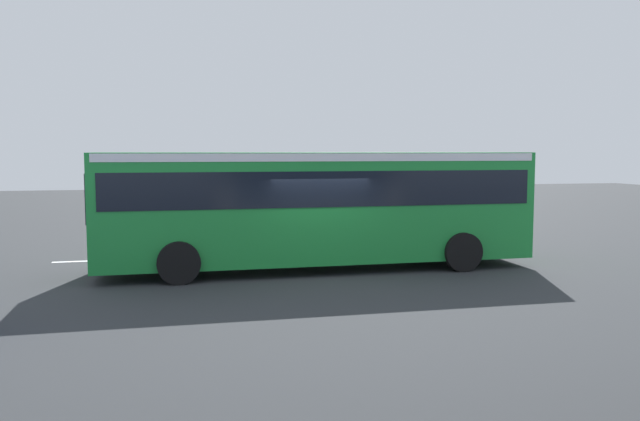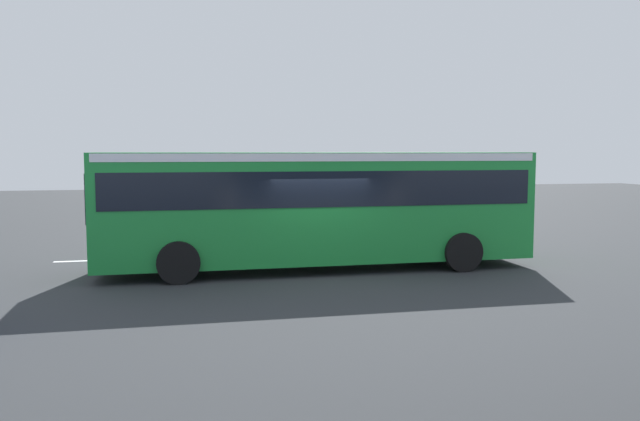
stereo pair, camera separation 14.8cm
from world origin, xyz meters
The scene contains 8 objects.
ground centered at (0.00, 0.00, 0.00)m, with size 80.00×80.00×0.00m, color #2D3033.
city_bus centered at (-0.19, -0.63, 1.88)m, with size 11.54×2.85×3.15m.
pedestrian centered at (-0.45, -2.93, 0.89)m, with size 0.38×0.38×1.79m.
traffic_sign centered at (1.00, -4.51, 1.89)m, with size 0.08×0.60×2.80m.
lane_dash_leftmost centered at (-6.00, -3.31, 0.00)m, with size 2.00×0.20×0.01m, color silver.
lane_dash_left centered at (-2.00, -3.31, 0.00)m, with size 2.00×0.20×0.01m, color silver.
lane_dash_centre centered at (2.00, -3.31, 0.00)m, with size 2.00×0.20×0.01m, color silver.
lane_dash_right centered at (6.00, -3.31, 0.00)m, with size 2.00×0.20×0.01m, color silver.
Camera 2 is at (3.53, 16.31, 3.18)m, focal length 36.26 mm.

